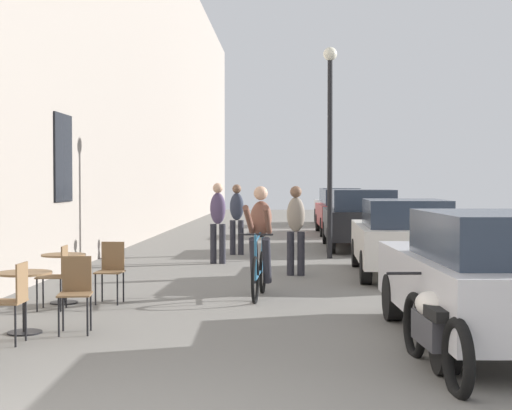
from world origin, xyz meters
name	(u,v)px	position (x,y,z in m)	size (l,w,h in m)	color
building_facade_left	(104,36)	(-3.45, 14.00, 5.44)	(0.54, 68.00, 10.88)	gray
cafe_table_mid	(24,289)	(-1.93, 3.84, 0.52)	(0.64, 0.64, 0.72)	black
cafe_chair_mid_toward_street	(13,297)	(-1.85, 3.26, 0.52)	(0.38, 0.38, 0.89)	black
cafe_chair_mid_toward_wall	(76,289)	(-1.34, 3.91, 0.52)	(0.43, 0.43, 0.89)	black
cafe_table_far	(64,268)	(-2.12, 6.03, 0.52)	(0.64, 0.64, 0.72)	black
cafe_chair_far_toward_street	(57,273)	(-2.04, 5.47, 0.52)	(0.40, 0.40, 0.89)	black
cafe_chair_far_toward_wall	(111,268)	(-1.44, 6.10, 0.52)	(0.40, 0.40, 0.89)	black
cyclist_on_bicycle	(260,244)	(0.73, 6.82, 0.81)	(0.52, 1.76, 1.74)	black
pedestrian_near	(296,225)	(1.32, 9.44, 0.96)	(0.36, 0.27, 1.70)	#26262D
pedestrian_mid	(218,218)	(-0.35, 11.47, 0.99)	(0.36, 0.27, 1.76)	#26262D
pedestrian_far	(237,215)	(-0.07, 13.50, 0.97)	(0.34, 0.25, 1.72)	#26262D
street_lamp	(330,125)	(2.15, 12.72, 3.11)	(0.32, 0.32, 4.90)	black
parked_car_nearest	(489,276)	(3.33, 3.39, 0.76)	(1.86, 4.16, 1.46)	#B7B7BC
parked_car_second	(402,236)	(3.33, 9.48, 0.75)	(1.84, 4.14, 1.45)	beige
parked_car_third	(360,218)	(3.10, 15.26, 0.82)	(1.93, 4.47, 1.58)	black
parked_car_fourth	(345,211)	(3.13, 20.98, 0.80)	(1.87, 4.34, 1.54)	maroon
parked_car_fifth	(338,206)	(3.32, 26.85, 0.79)	(1.89, 4.34, 1.53)	#B7B7BC
parked_motorcycle	(434,330)	(2.51, 2.17, 0.40)	(0.62, 2.15, 0.92)	black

